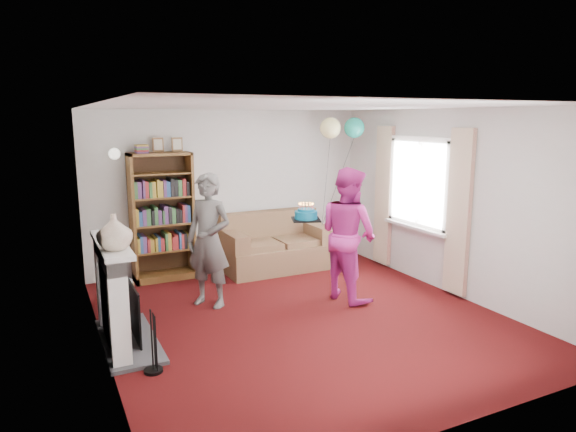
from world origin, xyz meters
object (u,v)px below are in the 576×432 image
birthday_cake (306,215)px  person_striped (209,240)px  person_magenta (348,234)px  sofa (274,247)px  bookcase (162,218)px

birthday_cake → person_striped: bearing=164.3°
person_striped → person_magenta: 1.81m
birthday_cake → person_magenta: bearing=-21.3°
birthday_cake → sofa: bearing=81.4°
sofa → person_striped: person_striped is taller
person_striped → person_magenta: bearing=34.0°
bookcase → person_magenta: 2.79m
bookcase → person_magenta: bookcase is taller
sofa → person_striped: (-1.44, -1.17, 0.52)m
bookcase → person_magenta: (2.01, -1.94, -0.05)m
sofa → person_magenta: person_magenta is taller
person_striped → person_magenta: (1.73, -0.54, 0.02)m
person_striped → person_magenta: person_magenta is taller
person_magenta → birthday_cake: 0.62m
bookcase → person_striped: bearing=-78.6°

